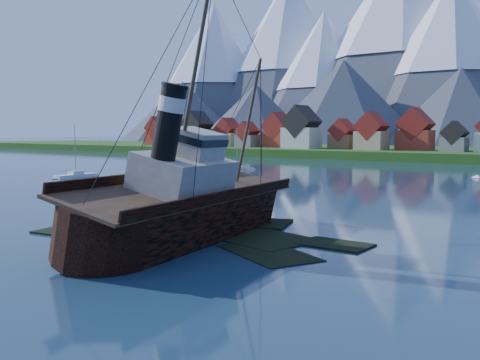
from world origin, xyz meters
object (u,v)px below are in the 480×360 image
Objects in this scene: sailboat_c at (237,169)px; tugboat_wreck at (194,203)px; sailboat_b at (204,165)px; sailboat_a at (76,176)px.

tugboat_wreck is at bearing -84.89° from sailboat_c.
tugboat_wreck is at bearing -57.55° from sailboat_b.
sailboat_b is 0.90× the size of sailboat_c.
sailboat_a is (-62.78, 33.00, -2.89)m from tugboat_wreck.
tugboat_wreck is 102.97m from sailboat_b.
sailboat_c is (13.91, 38.55, -0.01)m from sailboat_a.
sailboat_a is at bearing 144.22° from tugboat_wreck.
sailboat_b is at bearing 127.73° from sailboat_c.
sailboat_a is 46.01m from sailboat_b.
sailboat_a is 1.16× the size of sailboat_b.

